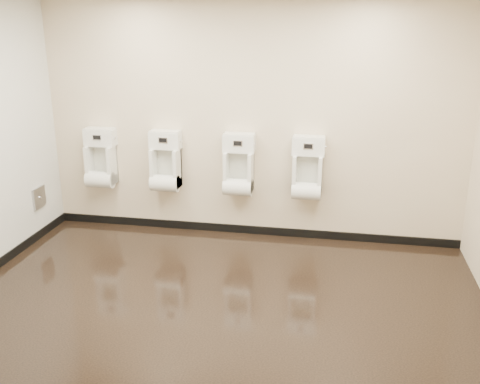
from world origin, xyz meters
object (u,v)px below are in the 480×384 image
object	(u,v)px
access_panel	(39,197)
urinal_2	(239,169)
urinal_0	(101,162)
urinal_3	(307,173)
urinal_1	(166,166)

from	to	relation	value
access_panel	urinal_2	size ratio (longest dim) A/B	0.35
urinal_0	urinal_2	xyz separation A→B (m)	(1.74, 0.00, 0.00)
access_panel	urinal_3	world-z (taller)	urinal_3
urinal_2	urinal_3	bearing A→B (deg)	0.00
access_panel	urinal_1	world-z (taller)	urinal_1
urinal_0	urinal_2	size ratio (longest dim) A/B	1.00
urinal_2	access_panel	bearing A→B (deg)	-169.89
access_panel	urinal_0	bearing A→B (deg)	33.68
urinal_2	urinal_1	bearing A→B (deg)	180.00
urinal_0	urinal_1	bearing A→B (deg)	0.00
urinal_1	urinal_3	distance (m)	1.71
access_panel	urinal_1	size ratio (longest dim) A/B	0.35
urinal_2	urinal_3	distance (m)	0.81
urinal_0	urinal_3	xyz separation A→B (m)	(2.55, 0.00, 0.00)
urinal_1	urinal_3	size ratio (longest dim) A/B	1.00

